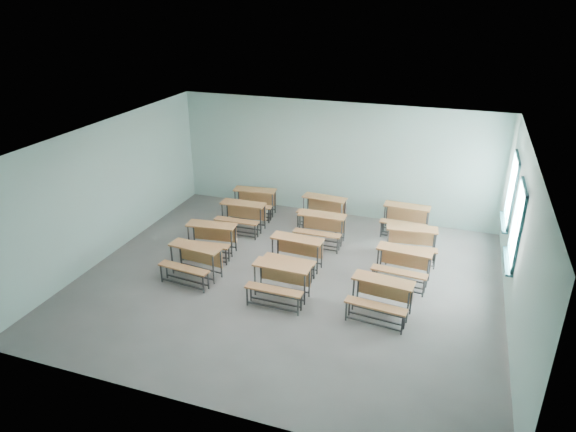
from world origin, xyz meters
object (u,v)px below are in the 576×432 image
at_px(desk_unit_r3c0, 254,199).
at_px(desk_unit_r0c1, 280,278).
at_px(desk_unit_r2c1, 321,225).
at_px(desk_unit_r3c1, 323,207).
at_px(desk_unit_r1c2, 403,261).
at_px(desk_unit_r0c0, 193,258).
at_px(desk_unit_r2c2, 411,239).
at_px(desk_unit_r0c2, 381,293).
at_px(desk_unit_r1c0, 210,235).
at_px(desk_unit_r1c1, 295,249).
at_px(desk_unit_r2c0, 242,213).
at_px(desk_unit_r3c2, 406,216).

bearing_deg(desk_unit_r3c0, desk_unit_r0c1, -67.06).
bearing_deg(desk_unit_r2c1, desk_unit_r3c0, 154.08).
relative_size(desk_unit_r2c1, desk_unit_r3c1, 0.96).
xyz_separation_m(desk_unit_r1c2, desk_unit_r2c1, (-2.20, 1.24, 0.00)).
height_order(desk_unit_r0c0, desk_unit_r3c0, same).
height_order(desk_unit_r2c2, desk_unit_r3c0, same).
bearing_deg(desk_unit_r2c1, desk_unit_r0c1, -92.34).
relative_size(desk_unit_r0c2, desk_unit_r1c0, 1.00).
bearing_deg(desk_unit_r1c1, desk_unit_r3c1, 94.06).
bearing_deg(desk_unit_r0c1, desk_unit_r0c0, 175.89).
bearing_deg(desk_unit_r2c1, desk_unit_r0c2, -54.14).
bearing_deg(desk_unit_r3c1, desk_unit_r2c0, -145.34).
bearing_deg(desk_unit_r3c1, desk_unit_r0c1, -82.73).
xyz_separation_m(desk_unit_r1c1, desk_unit_r3c1, (-0.08, 2.62, 0.00)).
distance_m(desk_unit_r2c0, desk_unit_r3c0, 1.04).
xyz_separation_m(desk_unit_r0c1, desk_unit_r1c1, (-0.09, 1.29, 0.00)).
bearing_deg(desk_unit_r1c2, desk_unit_r0c2, -95.01).
distance_m(desk_unit_r1c2, desk_unit_r2c0, 4.56).
bearing_deg(desk_unit_r0c0, desk_unit_r2c2, 35.43).
distance_m(desk_unit_r0c0, desk_unit_r1c2, 4.60).
xyz_separation_m(desk_unit_r1c1, desk_unit_r3c2, (2.13, 2.75, 0.00)).
bearing_deg(desk_unit_r2c0, desk_unit_r2c1, -2.06).
bearing_deg(desk_unit_r1c1, desk_unit_r3c2, 54.58).
xyz_separation_m(desk_unit_r1c0, desk_unit_r3c1, (2.09, 2.59, 0.00)).
xyz_separation_m(desk_unit_r0c0, desk_unit_r0c2, (4.16, -0.09, 0.00)).
distance_m(desk_unit_r1c2, desk_unit_r2c1, 2.53).
relative_size(desk_unit_r0c1, desk_unit_r1c0, 0.95).
relative_size(desk_unit_r0c1, desk_unit_r1c1, 0.98).
height_order(desk_unit_r1c2, desk_unit_r2c1, same).
xyz_separation_m(desk_unit_r0c1, desk_unit_r3c1, (-0.17, 3.91, 0.00)).
bearing_deg(desk_unit_r3c2, desk_unit_r3c0, -175.78).
bearing_deg(desk_unit_r0c0, desk_unit_r2c0, 95.59).
distance_m(desk_unit_r1c1, desk_unit_r1c2, 2.40).
relative_size(desk_unit_r1c1, desk_unit_r2c1, 1.02).
distance_m(desk_unit_r0c1, desk_unit_r3c0, 4.41).
distance_m(desk_unit_r2c2, desk_unit_r3c0, 4.65).
xyz_separation_m(desk_unit_r1c0, desk_unit_r1c2, (4.55, 0.20, 0.00)).
bearing_deg(desk_unit_r2c0, desk_unit_r2c2, -2.54).
height_order(desk_unit_r1c2, desk_unit_r2c0, same).
bearing_deg(desk_unit_r3c0, desk_unit_r1c1, -57.43).
distance_m(desk_unit_r0c2, desk_unit_r3c2, 3.94).
relative_size(desk_unit_r1c2, desk_unit_r3c0, 0.98).
bearing_deg(desk_unit_r2c0, desk_unit_r3c1, 28.78).
height_order(desk_unit_r1c2, desk_unit_r3c1, same).
bearing_deg(desk_unit_r3c1, desk_unit_r0c2, -54.94).
distance_m(desk_unit_r0c1, desk_unit_r1c2, 2.75).
relative_size(desk_unit_r2c2, desk_unit_r3c0, 1.01).
height_order(desk_unit_r0c2, desk_unit_r1c0, same).
height_order(desk_unit_r1c1, desk_unit_r2c1, same).
distance_m(desk_unit_r1c1, desk_unit_r3c2, 3.48).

